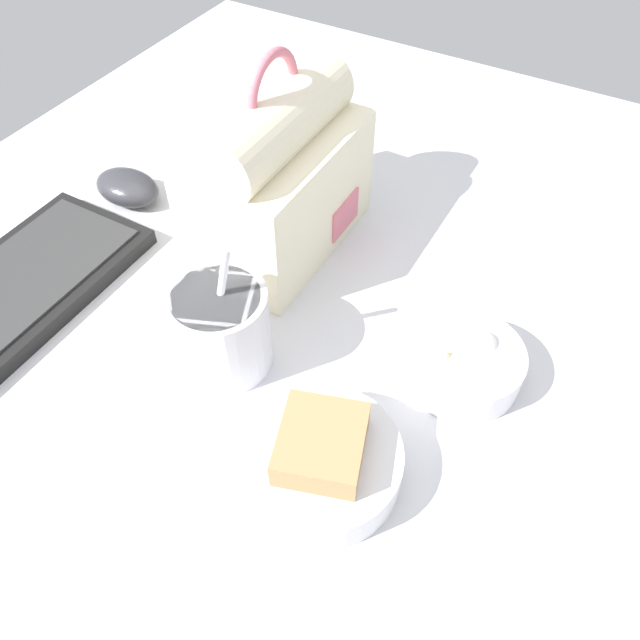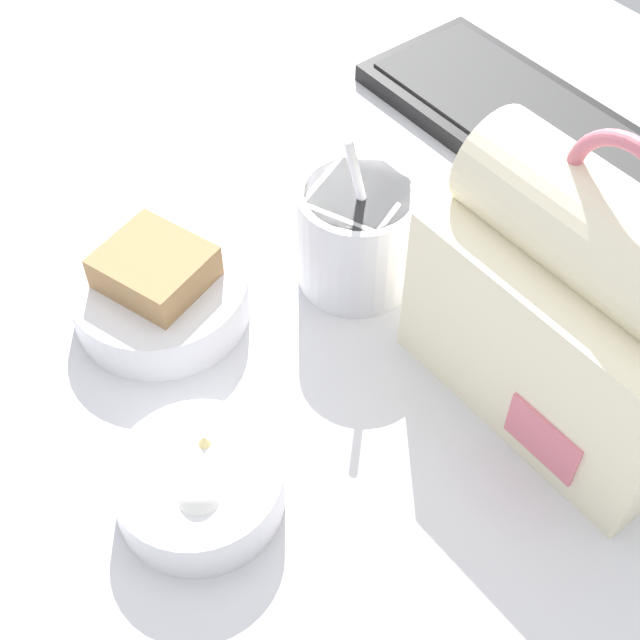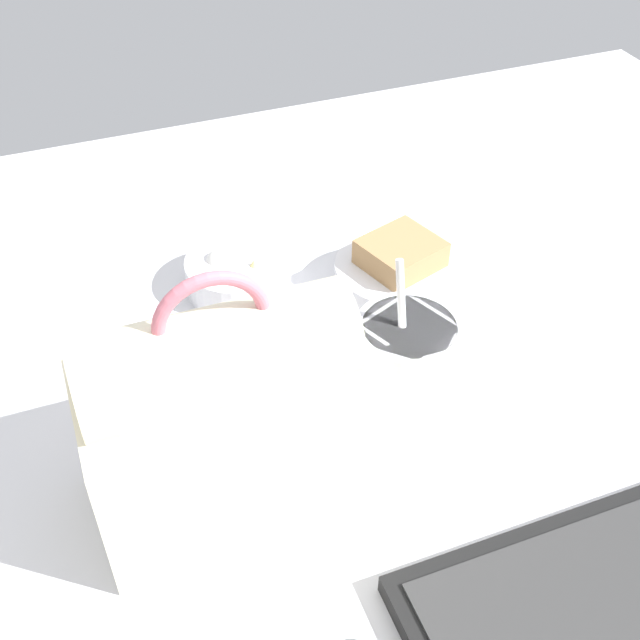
{
  "view_description": "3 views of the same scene",
  "coord_description": "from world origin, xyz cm",
  "px_view_note": "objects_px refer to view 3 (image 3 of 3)",
  "views": [
    {
      "loc": [
        -29.03,
        -21.84,
        51.87
      ],
      "look_at": [
        4.72,
        -2.66,
        7.0
      ],
      "focal_mm": 35.0,
      "sensor_mm": 36.0,
      "label": 1
    },
    {
      "loc": [
        36.95,
        -27.78,
        55.73
      ],
      "look_at": [
        4.72,
        -2.66,
        7.0
      ],
      "focal_mm": 50.0,
      "sensor_mm": 36.0,
      "label": 2
    },
    {
      "loc": [
        25.04,
        50.68,
        57.06
      ],
      "look_at": [
        4.72,
        -2.66,
        7.0
      ],
      "focal_mm": 45.0,
      "sensor_mm": 36.0,
      "label": 3
    }
  ],
  "objects_px": {
    "bento_bowl_sandwich": "(399,274)",
    "bento_bowl_snacks": "(238,273)",
    "keyboard": "(613,598)",
    "lunch_bag": "(224,419)",
    "soup_cup": "(406,361)"
  },
  "relations": [
    {
      "from": "keyboard",
      "to": "bento_bowl_snacks",
      "type": "height_order",
      "value": "bento_bowl_snacks"
    },
    {
      "from": "keyboard",
      "to": "bento_bowl_snacks",
      "type": "distance_m",
      "value": 0.48
    },
    {
      "from": "bento_bowl_sandwich",
      "to": "lunch_bag",
      "type": "bearing_deg",
      "value": 38.19
    },
    {
      "from": "lunch_bag",
      "to": "bento_bowl_snacks",
      "type": "height_order",
      "value": "lunch_bag"
    },
    {
      "from": "bento_bowl_sandwich",
      "to": "bento_bowl_snacks",
      "type": "relative_size",
      "value": 1.22
    },
    {
      "from": "lunch_bag",
      "to": "bento_bowl_sandwich",
      "type": "relative_size",
      "value": 1.67
    },
    {
      "from": "bento_bowl_snacks",
      "to": "bento_bowl_sandwich",
      "type": "bearing_deg",
      "value": 157.17
    },
    {
      "from": "keyboard",
      "to": "bento_bowl_sandwich",
      "type": "distance_m",
      "value": 0.39
    },
    {
      "from": "bento_bowl_snacks",
      "to": "lunch_bag",
      "type": "bearing_deg",
      "value": 72.1
    },
    {
      "from": "keyboard",
      "to": "bento_bowl_snacks",
      "type": "bearing_deg",
      "value": -71.82
    },
    {
      "from": "keyboard",
      "to": "bento_bowl_snacks",
      "type": "relative_size",
      "value": 2.77
    },
    {
      "from": "lunch_bag",
      "to": "keyboard",
      "type": "bearing_deg",
      "value": 139.37
    },
    {
      "from": "soup_cup",
      "to": "bento_bowl_snacks",
      "type": "bearing_deg",
      "value": -65.67
    },
    {
      "from": "soup_cup",
      "to": "bento_bowl_snacks",
      "type": "xyz_separation_m",
      "value": [
        0.1,
        -0.21,
        -0.03
      ]
    },
    {
      "from": "bento_bowl_sandwich",
      "to": "bento_bowl_snacks",
      "type": "xyz_separation_m",
      "value": [
        0.16,
        -0.07,
        -0.0
      ]
    }
  ]
}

